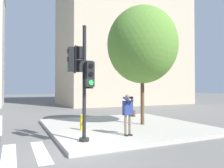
# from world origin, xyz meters

# --- Properties ---
(ground_plane) EXTENTS (160.00, 160.00, 0.00)m
(ground_plane) POSITION_xyz_m (0.00, 0.00, 0.00)
(ground_plane) COLOR slate
(sidewalk_corner) EXTENTS (8.00, 8.00, 0.18)m
(sidewalk_corner) POSITION_xyz_m (3.50, 3.50, 0.09)
(sidewalk_corner) COLOR #ADA89E
(sidewalk_corner) RESTS_ON ground_plane
(traffic_signal_pole) EXTENTS (0.89, 1.30, 4.40)m
(traffic_signal_pole) POSITION_xyz_m (0.26, 0.74, 2.78)
(traffic_signal_pole) COLOR black
(traffic_signal_pole) RESTS_ON sidewalk_corner
(person_photographer) EXTENTS (0.58, 0.54, 1.73)m
(person_photographer) POSITION_xyz_m (2.37, 0.93, 1.22)
(person_photographer) COLOR black
(person_photographer) RESTS_ON sidewalk_corner
(street_tree) EXTENTS (3.90, 3.90, 6.55)m
(street_tree) POSITION_xyz_m (4.46, 3.08, 4.58)
(street_tree) COLOR brown
(street_tree) RESTS_ON sidewalk_corner
(fire_hydrant) EXTENTS (0.21, 0.27, 0.75)m
(fire_hydrant) POSITION_xyz_m (0.94, 2.86, 0.55)
(fire_hydrant) COLOR yellow
(fire_hydrant) RESTS_ON sidewalk_corner
(building_right) EXTENTS (17.45, 11.36, 22.79)m
(building_right) POSITION_xyz_m (12.50, 21.26, 11.41)
(building_right) COLOR tan
(building_right) RESTS_ON ground_plane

